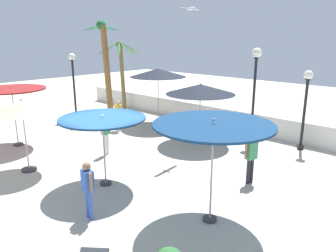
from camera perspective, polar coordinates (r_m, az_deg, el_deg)
ground_plane at (r=11.31m, az=-10.65°, el=-9.83°), size 56.00×56.00×0.00m
boundary_wall at (r=17.28m, az=12.78°, el=0.79°), size 25.20×0.30×1.05m
patio_umbrella_0 at (r=15.77m, az=-25.57°, el=5.51°), size 2.85×2.85×2.73m
patio_umbrella_1 at (r=12.51m, az=-24.11°, el=2.99°), size 2.19×2.19×2.67m
patio_umbrella_2 at (r=8.16m, az=7.90°, el=-0.23°), size 3.04×3.04×2.82m
patio_umbrella_3 at (r=14.88m, az=5.66°, el=6.36°), size 3.15×3.15×2.74m
patio_umbrella_4 at (r=17.95m, az=-1.76°, el=9.20°), size 3.06×3.06×3.13m
patio_umbrella_5 at (r=10.54m, az=-11.33°, el=0.93°), size 2.75×2.75×2.39m
palm_tree_1 at (r=19.65m, az=-10.79°, el=11.09°), size 1.84×2.04×5.66m
palm_tree_2 at (r=22.19m, az=-8.12°, el=10.47°), size 2.77×3.00×4.46m
lamp_post_0 at (r=20.00m, az=-16.16°, el=8.23°), size 0.40×0.40×3.83m
lamp_post_1 at (r=15.40m, az=14.91°, el=7.98°), size 0.44×0.44×4.28m
lamp_post_2 at (r=14.92m, az=22.85°, el=4.19°), size 0.38×0.38×3.43m
guest_0 at (r=9.01m, az=-13.78°, el=-9.95°), size 0.55×0.31×1.62m
guest_1 at (r=13.63m, az=-10.81°, el=-0.66°), size 0.34×0.54×1.74m
guest_2 at (r=17.11m, az=-8.64°, el=2.33°), size 0.56×0.26×1.59m
guest_3 at (r=11.12m, az=14.27°, el=-4.73°), size 0.32×0.54×1.70m
seagull_2 at (r=13.64m, az=3.97°, el=19.75°), size 0.38×1.29×0.14m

